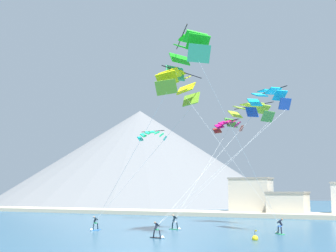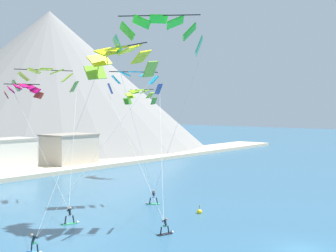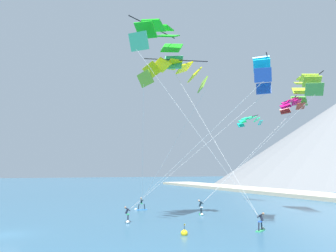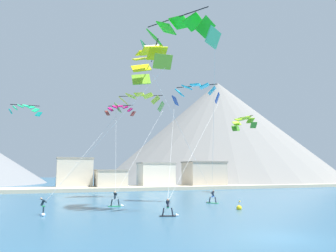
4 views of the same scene
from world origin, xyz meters
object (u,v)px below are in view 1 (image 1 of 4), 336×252
Objects in this scene: kitesurfer_far_left at (279,229)px; kitesurfer_near_lead at (158,234)px; parafoil_kite_far_left at (188,51)px; parafoil_kite_near_trail at (177,84)px; parafoil_kite_distant_mid_solo at (152,135)px; parafoil_kite_near_lead at (266,99)px; kitesurfer_mid_center at (176,225)px; parafoil_kite_distant_low_drift at (228,125)px; parafoil_kite_mid_center at (248,112)px; race_marker_buoy at (255,238)px; kitesurfer_near_trail at (94,226)px.

kitesurfer_near_lead is at bearing -133.46° from kitesurfer_far_left.
parafoil_kite_far_left reaches higher than kitesurfer_near_lead.
parafoil_kite_far_left is (2.58, -2.58, 2.57)m from parafoil_kite_near_trail.
kitesurfer_near_lead is 0.10× the size of parafoil_kite_far_left.
kitesurfer_near_lead is 0.39× the size of parafoil_kite_distant_mid_solo.
parafoil_kite_near_lead is at bearing 55.42° from parafoil_kite_far_left.
kitesurfer_mid_center is 17.40m from parafoil_kite_near_lead.
kitesurfer_far_left reaches higher than kitesurfer_near_lead.
parafoil_kite_distant_low_drift is (-8.01, 9.96, -1.09)m from parafoil_kite_near_lead.
kitesurfer_far_left is 0.12× the size of parafoil_kite_near_lead.
kitesurfer_far_left is at bearing 44.44° from parafoil_kite_far_left.
parafoil_kite_mid_center is 0.78× the size of parafoil_kite_far_left.
parafoil_kite_mid_center is (-5.08, 9.73, 0.45)m from parafoil_kite_near_lead.
parafoil_kite_far_left is 26.85m from parafoil_kite_distant_mid_solo.
parafoil_kite_mid_center is (2.56, 20.54, 14.38)m from kitesurfer_near_lead.
kitesurfer_far_left is at bearing -32.04° from parafoil_kite_distant_mid_solo.
parafoil_kite_distant_mid_solo is at bearing 126.89° from parafoil_kite_far_left.
parafoil_kite_far_left reaches higher than parafoil_kite_distant_low_drift.
kitesurfer_far_left is at bearing -47.09° from parafoil_kite_near_lead.
parafoil_kite_near_trail is 15.56× the size of race_marker_buoy.
kitesurfer_near_lead is 0.38× the size of parafoil_kite_distant_low_drift.
parafoil_kite_mid_center reaches higher than parafoil_kite_distant_low_drift.
kitesurfer_mid_center is 0.11× the size of parafoil_kite_near_trail.
parafoil_kite_near_lead is 0.77× the size of parafoil_kite_far_left.
parafoil_kite_far_left is (-6.94, -6.81, 17.90)m from kitesurfer_far_left.
kitesurfer_mid_center is 17.17m from parafoil_kite_distant_low_drift.
parafoil_kite_far_left reaches higher than kitesurfer_near_trail.
kitesurfer_mid_center is 0.39× the size of parafoil_kite_distant_low_drift.
parafoil_kite_distant_low_drift is (-9.31, 11.35, 12.80)m from kitesurfer_far_left.
parafoil_kite_near_lead is at bearing -62.43° from parafoil_kite_mid_center.
kitesurfer_near_lead is at bearing -88.96° from parafoil_kite_distant_low_drift.
parafoil_kite_near_trail is 0.86× the size of parafoil_kite_far_left.
parafoil_kite_far_left is at bearing -82.59° from parafoil_kite_distant_low_drift.
kitesurfer_near_lead is 16.23m from parafoil_kite_near_trail.
kitesurfer_mid_center is 0.10× the size of parafoil_kite_far_left.
parafoil_kite_distant_mid_solo reaches higher than kitesurfer_near_lead.
parafoil_kite_near_trail reaches higher than parafoil_kite_near_lead.
parafoil_kite_mid_center is at bearing 108.11° from race_marker_buoy.
parafoil_kite_near_trail is at bearing -90.82° from parafoil_kite_distant_low_drift.
parafoil_kite_distant_low_drift is at bearing 175.49° from parafoil_kite_mid_center.
parafoil_kite_near_lead reaches higher than kitesurfer_far_left.
kitesurfer_mid_center is 18.83m from parafoil_kite_mid_center.
parafoil_kite_far_left is 18.19× the size of race_marker_buoy.
kitesurfer_near_trail is at bearing -122.02° from parafoil_kite_distant_low_drift.
kitesurfer_near_trail is 0.38× the size of parafoil_kite_distant_mid_solo.
parafoil_kite_distant_low_drift is at bearing 97.41° from parafoil_kite_far_left.
race_marker_buoy is at bearing -93.52° from kitesurfer_far_left.
kitesurfer_mid_center is at bearing 117.76° from parafoil_kite_near_trail.
parafoil_kite_near_lead is 16.54m from race_marker_buoy.
kitesurfer_far_left is 19.24m from parafoil_kite_mid_center.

